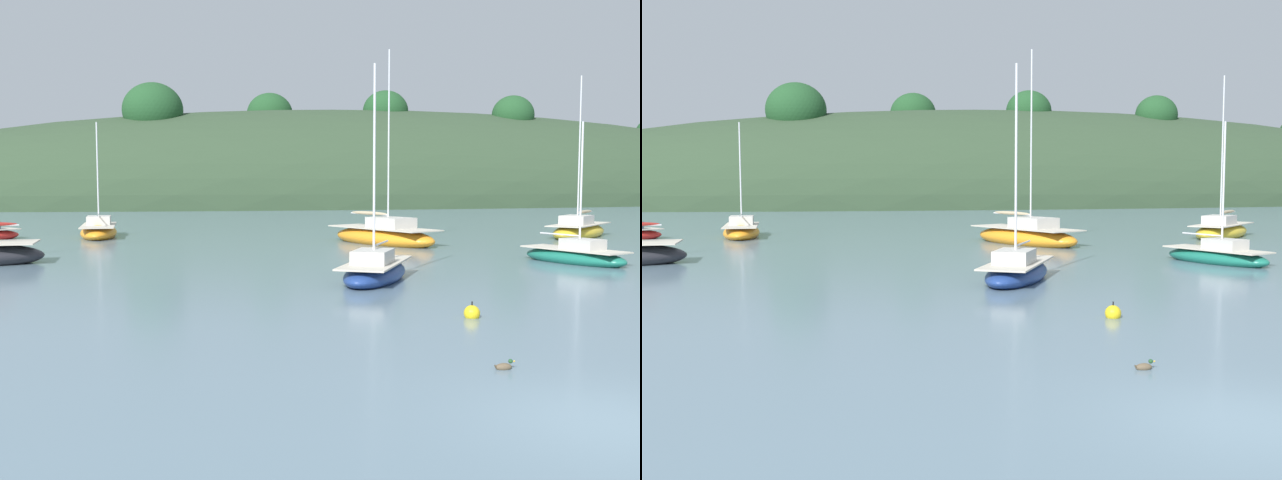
% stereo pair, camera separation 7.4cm
% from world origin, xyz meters
% --- Properties ---
extents(ground_plane, '(400.00, 400.00, 0.00)m').
position_xyz_m(ground_plane, '(0.00, 0.00, 0.00)').
color(ground_plane, slate).
extents(far_shoreline_hill, '(150.00, 36.00, 28.05)m').
position_xyz_m(far_shoreline_hill, '(24.95, 89.79, 0.09)').
color(far_shoreline_hill, '#2D422B').
rests_on(far_shoreline_hill, ground).
extents(sailboat_red_portside, '(5.55, 8.08, 11.06)m').
position_xyz_m(sailboat_red_portside, '(6.16, 30.53, 0.46)').
color(sailboat_red_portside, orange).
rests_on(sailboat_red_portside, ground).
extents(sailboat_navy_dinghy, '(3.44, 5.47, 6.36)m').
position_xyz_m(sailboat_navy_dinghy, '(11.45, 19.57, 0.33)').
color(sailboat_navy_dinghy, '#196B56').
rests_on(sailboat_navy_dinghy, ground).
extents(sailboat_teal_outer, '(6.75, 6.26, 10.23)m').
position_xyz_m(sailboat_teal_outer, '(19.56, 32.30, 0.42)').
color(sailboat_teal_outer, gold).
rests_on(sailboat_teal_outer, ground).
extents(sailboat_white_near, '(4.51, 5.86, 8.02)m').
position_xyz_m(sailboat_white_near, '(1.18, 16.14, 0.36)').
color(sailboat_white_near, navy).
rests_on(sailboat_white_near, ground).
extents(sailboat_orange_cutter, '(2.23, 6.44, 7.41)m').
position_xyz_m(sailboat_orange_cutter, '(-9.84, 39.10, 0.39)').
color(sailboat_orange_cutter, orange).
rests_on(sailboat_orange_cutter, ground).
extents(mooring_buoy_channel, '(0.44, 0.44, 0.54)m').
position_xyz_m(mooring_buoy_channel, '(1.58, 8.60, 0.12)').
color(mooring_buoy_channel, yellow).
rests_on(mooring_buoy_channel, ground).
extents(duck_lone_left, '(0.42, 0.19, 0.24)m').
position_xyz_m(duck_lone_left, '(-0.12, 3.35, 0.05)').
color(duck_lone_left, brown).
rests_on(duck_lone_left, ground).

